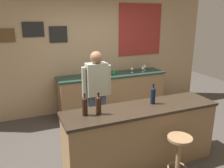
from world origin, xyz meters
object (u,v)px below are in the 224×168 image
(bar_stool, at_px, (179,152))
(wine_bottle_b, at_px, (99,105))
(wine_glass_b, at_px, (132,68))
(coffee_mug, at_px, (114,72))
(wine_glass_a, at_px, (100,71))
(wine_bottle_c, at_px, (153,95))
(wine_glass_d, at_px, (145,66))
(bartender, at_px, (97,91))
(wine_glass_c, at_px, (143,67))
(wine_bottle_a, at_px, (85,106))

(bar_stool, height_order, wine_bottle_b, wine_bottle_b)
(wine_glass_b, relative_size, coffee_mug, 1.24)
(bar_stool, relative_size, wine_glass_a, 4.39)
(wine_bottle_c, height_order, coffee_mug, wine_bottle_c)
(wine_bottle_b, distance_m, coffee_mug, 2.35)
(wine_glass_d, bearing_deg, wine_bottle_c, -117.39)
(bartender, xyz_separation_m, bar_stool, (0.61, -1.50, -0.48))
(coffee_mug, bearing_deg, wine_glass_a, -176.95)
(bartender, relative_size, wine_glass_b, 10.45)
(wine_glass_c, height_order, coffee_mug, wine_glass_c)
(bartender, bearing_deg, wine_bottle_b, -107.59)
(wine_glass_d, height_order, coffee_mug, wine_glass_d)
(wine_bottle_a, relative_size, wine_glass_c, 1.97)
(wine_bottle_b, xyz_separation_m, wine_bottle_c, (0.87, 0.06, 0.00))
(wine_glass_b, bearing_deg, wine_bottle_c, -108.62)
(wine_bottle_a, distance_m, wine_glass_a, 2.22)
(bar_stool, height_order, wine_glass_c, wine_glass_c)
(bartender, bearing_deg, bar_stool, -67.87)
(bar_stool, bearing_deg, wine_glass_a, 93.41)
(wine_glass_c, bearing_deg, bar_stool, -109.34)
(wine_glass_b, bearing_deg, wine_bottle_a, -130.92)
(wine_glass_a, bearing_deg, bar_stool, -86.59)
(wine_glass_a, xyz_separation_m, wine_glass_b, (0.78, -0.05, 0.00))
(wine_bottle_a, bearing_deg, wine_glass_c, 44.37)
(wine_glass_b, height_order, coffee_mug, wine_glass_b)
(wine_bottle_a, bearing_deg, wine_glass_a, 65.37)
(bartender, bearing_deg, wine_glass_d, 35.74)
(wine_bottle_c, xyz_separation_m, coffee_mug, (0.23, 2.01, -0.11))
(wine_bottle_a, xyz_separation_m, coffee_mug, (1.28, 2.04, -0.11))
(wine_bottle_c, xyz_separation_m, wine_glass_a, (-0.13, 1.99, -0.05))
(coffee_mug, bearing_deg, wine_bottle_b, -118.03)
(bar_stool, bearing_deg, coffee_mug, 85.71)
(wine_bottle_c, height_order, wine_glass_c, wine_bottle_c)
(wine_bottle_a, relative_size, wine_glass_d, 1.97)
(bartender, relative_size, coffee_mug, 12.96)
(bar_stool, xyz_separation_m, wine_bottle_b, (-0.90, 0.57, 0.60))
(wine_glass_c, bearing_deg, wine_glass_d, 45.68)
(wine_glass_b, height_order, wine_glass_c, same)
(wine_bottle_b, xyz_separation_m, wine_glass_c, (1.79, 1.96, -0.05))
(bartender, height_order, wine_glass_a, bartender)
(bar_stool, relative_size, wine_glass_b, 4.39)
(wine_bottle_b, bearing_deg, coffee_mug, 61.97)
(wine_glass_a, relative_size, wine_glass_c, 1.00)
(wine_bottle_a, height_order, wine_bottle_c, same)
(wine_glass_d, distance_m, coffee_mug, 0.84)
(wine_bottle_b, relative_size, wine_glass_b, 1.97)
(bar_stool, distance_m, wine_bottle_c, 0.87)
(wine_glass_d, bearing_deg, wine_glass_c, -134.32)
(wine_glass_a, xyz_separation_m, wine_glass_c, (1.05, -0.09, 0.00))
(wine_glass_a, bearing_deg, wine_glass_c, -4.90)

